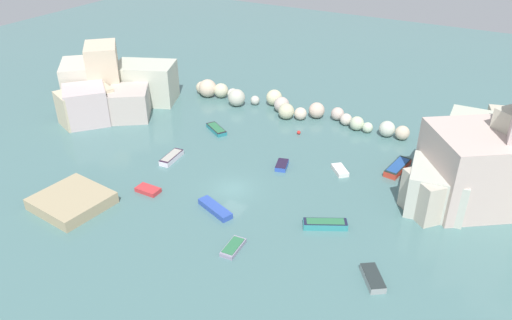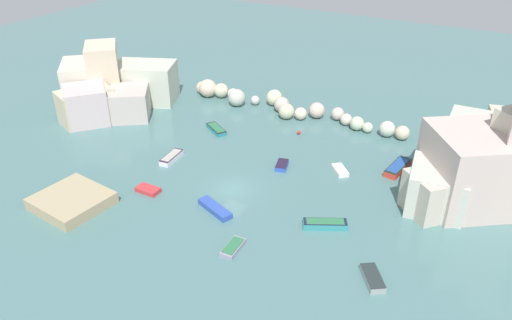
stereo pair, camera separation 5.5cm
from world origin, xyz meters
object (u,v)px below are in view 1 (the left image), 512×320
at_px(moored_boat_1, 398,167).
at_px(moored_boat_9, 148,190).
at_px(moored_boat_0, 340,170).
at_px(moored_boat_2, 216,129).
at_px(moored_boat_8, 282,165).
at_px(stone_dock, 72,201).
at_px(moored_boat_5, 233,247).
at_px(moored_boat_4, 373,278).
at_px(channel_buoy, 299,132).
at_px(moored_boat_3, 215,209).
at_px(moored_boat_6, 172,157).
at_px(moored_boat_7, 325,224).

bearing_deg(moored_boat_1, moored_boat_9, 136.31).
relative_size(moored_boat_0, moored_boat_2, 0.69).
bearing_deg(moored_boat_8, moored_boat_1, 100.57).
relative_size(moored_boat_1, moored_boat_9, 1.87).
xyz_separation_m(moored_boat_8, moored_boat_9, (-9.80, -11.25, -0.04)).
xyz_separation_m(stone_dock, moored_boat_5, (17.29, 2.18, -0.37)).
xyz_separation_m(moored_boat_2, moored_boat_4, (25.96, -16.67, 0.03)).
distance_m(channel_buoy, moored_boat_8, 8.71).
relative_size(stone_dock, moored_boat_3, 1.50).
xyz_separation_m(moored_boat_6, moored_boat_9, (2.03, -6.53, -0.11)).
bearing_deg(moored_boat_5, moored_boat_7, 135.88).
height_order(moored_boat_1, moored_boat_2, moored_boat_1).
relative_size(moored_boat_5, moored_boat_9, 1.15).
xyz_separation_m(moored_boat_7, moored_boat_9, (-18.24, -3.37, -0.14)).
relative_size(stone_dock, moored_boat_8, 2.62).
bearing_deg(moored_boat_9, channel_buoy, 67.89).
bearing_deg(moored_boat_9, moored_boat_7, 10.17).
xyz_separation_m(stone_dock, moored_boat_0, (20.68, 19.07, -0.34)).
bearing_deg(moored_boat_1, moored_boat_6, 121.87).
xyz_separation_m(moored_boat_4, moored_boat_7, (-6.02, 4.68, 0.07)).
height_order(moored_boat_5, moored_boat_8, moored_boat_8).
bearing_deg(moored_boat_3, moored_boat_1, 71.61).
height_order(moored_boat_0, moored_boat_8, moored_boat_8).
bearing_deg(moored_boat_2, moored_boat_0, -154.83).
height_order(moored_boat_1, moored_boat_4, moored_boat_1).
bearing_deg(moored_boat_2, stone_dock, 112.93).
distance_m(moored_boat_0, moored_boat_2, 17.65).
bearing_deg(channel_buoy, moored_boat_7, -57.74).
bearing_deg(moored_boat_6, moored_boat_2, -8.18).
xyz_separation_m(moored_boat_2, moored_boat_7, (19.94, -11.99, 0.09)).
height_order(stone_dock, moored_boat_1, stone_dock).
xyz_separation_m(moored_boat_2, moored_boat_6, (-0.34, -8.83, 0.06)).
distance_m(moored_boat_4, moored_boat_5, 12.00).
relative_size(channel_buoy, moored_boat_2, 0.12).
height_order(moored_boat_0, moored_boat_3, moored_boat_3).
bearing_deg(moored_boat_1, moored_boat_2, 101.75).
distance_m(channel_buoy, moored_boat_5, 23.65).
relative_size(stone_dock, moored_boat_1, 1.41).
height_order(stone_dock, moored_boat_4, stone_dock).
distance_m(moored_boat_0, moored_boat_7, 10.35).
relative_size(moored_boat_5, moored_boat_6, 0.78).
distance_m(moored_boat_3, moored_boat_6, 11.62).
relative_size(moored_boat_1, moored_boat_5, 1.62).
bearing_deg(moored_boat_5, moored_boat_0, 164.79).
relative_size(stone_dock, moored_boat_5, 2.29).
height_order(channel_buoy, moored_boat_4, moored_boat_4).
distance_m(moored_boat_8, moored_boat_9, 14.92).
distance_m(moored_boat_2, moored_boat_6, 8.83).
xyz_separation_m(moored_boat_0, moored_boat_9, (-15.85, -13.44, -0.01)).
bearing_deg(moored_boat_2, moored_boat_5, 158.37).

